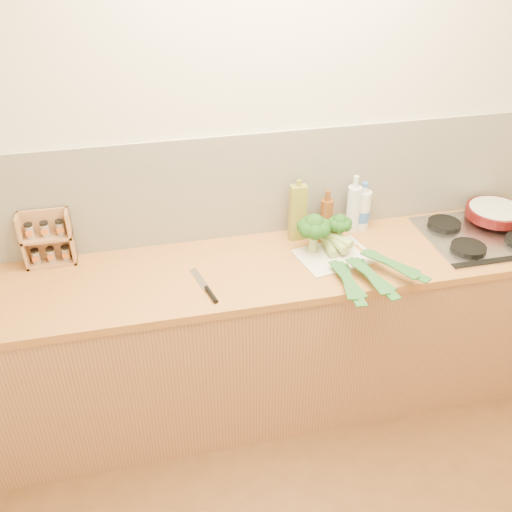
{
  "coord_description": "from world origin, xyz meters",
  "views": [
    {
      "loc": [
        -0.65,
        -0.97,
        2.41
      ],
      "look_at": [
        -0.18,
        1.1,
        1.02
      ],
      "focal_mm": 40.0,
      "sensor_mm": 36.0,
      "label": 1
    }
  ],
  "objects_px": {
    "spice_rack": "(48,241)",
    "gas_hob": "(483,235)",
    "chopping_board": "(334,256)",
    "skillet": "(496,212)",
    "chefs_knife": "(208,291)"
  },
  "relations": [
    {
      "from": "chefs_knife",
      "to": "skillet",
      "type": "relative_size",
      "value": 0.65
    },
    {
      "from": "chopping_board",
      "to": "skillet",
      "type": "xyz_separation_m",
      "value": [
        0.93,
        0.13,
        0.06
      ]
    },
    {
      "from": "chefs_knife",
      "to": "skillet",
      "type": "height_order",
      "value": "skillet"
    },
    {
      "from": "chefs_knife",
      "to": "spice_rack",
      "type": "relative_size",
      "value": 1.06
    },
    {
      "from": "chopping_board",
      "to": "gas_hob",
      "type": "bearing_deg",
      "value": -10.86
    },
    {
      "from": "spice_rack",
      "to": "chopping_board",
      "type": "bearing_deg",
      "value": -10.93
    },
    {
      "from": "gas_hob",
      "to": "spice_rack",
      "type": "bearing_deg",
      "value": 173.36
    },
    {
      "from": "gas_hob",
      "to": "chefs_knife",
      "type": "bearing_deg",
      "value": -173.89
    },
    {
      "from": "chefs_knife",
      "to": "spice_rack",
      "type": "xyz_separation_m",
      "value": [
        -0.68,
        0.4,
        0.11
      ]
    },
    {
      "from": "gas_hob",
      "to": "skillet",
      "type": "xyz_separation_m",
      "value": [
        0.14,
        0.12,
        0.05
      ]
    },
    {
      "from": "spice_rack",
      "to": "gas_hob",
      "type": "bearing_deg",
      "value": -6.64
    },
    {
      "from": "gas_hob",
      "to": "spice_rack",
      "type": "height_order",
      "value": "spice_rack"
    },
    {
      "from": "chopping_board",
      "to": "spice_rack",
      "type": "relative_size",
      "value": 1.27
    },
    {
      "from": "spice_rack",
      "to": "skillet",
      "type": "bearing_deg",
      "value": -3.24
    },
    {
      "from": "chopping_board",
      "to": "skillet",
      "type": "relative_size",
      "value": 0.78
    }
  ]
}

